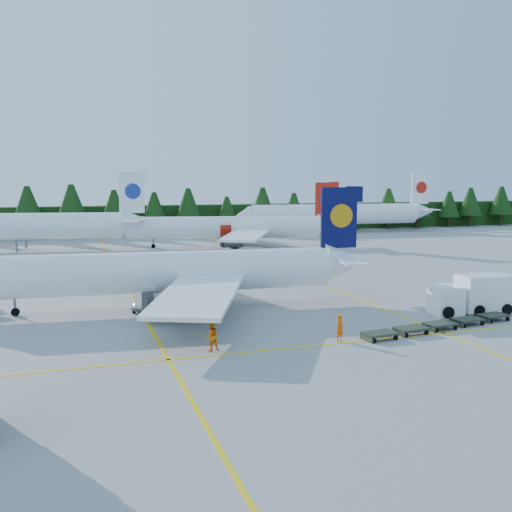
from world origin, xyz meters
name	(u,v)px	position (x,y,z in m)	size (l,w,h in m)	color
ground	(332,320)	(0.00, 0.00, 0.00)	(320.00, 320.00, 0.00)	#9C9D97
taxi_stripe_a	(127,287)	(-14.00, 20.00, 0.01)	(0.25, 120.00, 0.01)	yellow
taxi_stripe_b	(304,277)	(6.00, 20.00, 0.01)	(0.25, 120.00, 0.01)	yellow
taxi_stripe_cross	(370,340)	(0.00, -6.00, 0.01)	(80.00, 0.25, 0.01)	yellow
treeline_hedge	(165,219)	(0.00, 82.00, 3.00)	(220.00, 4.00, 6.00)	black
airliner_navy	(150,273)	(-13.10, 8.54, 3.13)	(35.78, 29.33, 10.41)	white
airliner_red	(221,228)	(4.82, 52.60, 3.26)	(36.91, 30.08, 10.84)	white
airliner_far_right	(329,214)	(34.04, 72.08, 4.04)	(44.33, 7.05, 12.88)	white
service_truck	(470,295)	(11.95, -1.33, 1.59)	(6.87, 3.09, 3.21)	silver
dolly_train	(440,324)	(6.40, -4.97, 0.43)	(13.76, 3.66, 0.13)	#303627
uld_pair	(164,299)	(-12.17, 7.09, 1.15)	(5.47, 2.58, 1.71)	#303627
crew_a	(340,328)	(-2.10, -5.52, 0.92)	(0.67, 0.44, 1.84)	#E65304
crew_b	(211,336)	(-11.01, -4.92, 0.98)	(0.95, 0.74, 1.95)	#FF6F05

